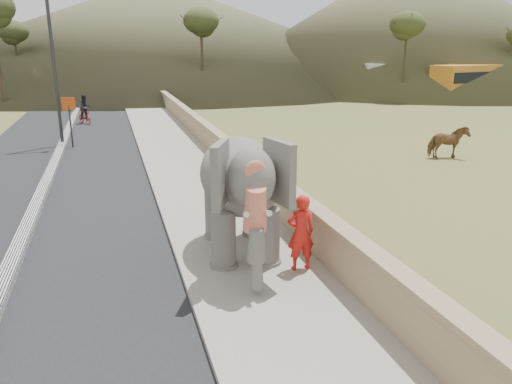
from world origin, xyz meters
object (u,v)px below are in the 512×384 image
elephant_and_man (241,193)px  motorcyclist (85,112)px  lamppost (59,42)px  cow (448,142)px

elephant_and_man → motorcyclist: bearing=100.5°
elephant_and_man → lamppost: bearing=107.1°
cow → elephant_and_man: elephant_and_man is taller
lamppost → motorcyclist: size_ratio=4.38×
lamppost → cow: size_ratio=4.78×
cow → motorcyclist: bearing=51.7°
cow → elephant_and_man: (-11.23, -7.61, 0.82)m
lamppost → cow: bearing=-25.7°
elephant_and_man → cow: bearing=34.1°
lamppost → elephant_and_man: size_ratio=1.99×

